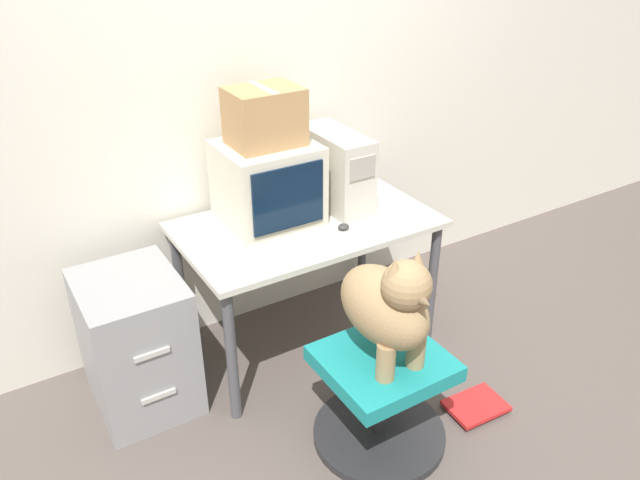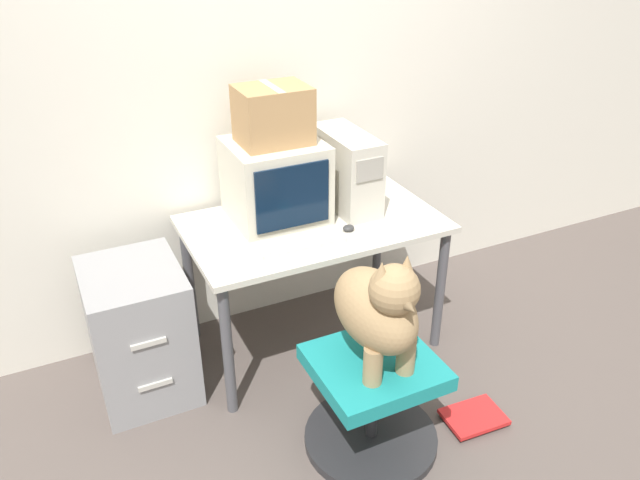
# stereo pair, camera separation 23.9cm
# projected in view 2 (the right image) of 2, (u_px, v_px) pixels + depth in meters

# --- Properties ---
(ground_plane) EXTENTS (12.00, 12.00, 0.00)m
(ground_plane) POSITION_uv_depth(u_px,v_px,m) (345.00, 380.00, 3.12)
(ground_plane) COLOR #564C47
(wall_back) EXTENTS (8.00, 0.05, 2.60)m
(wall_back) POSITION_uv_depth(u_px,v_px,m) (276.00, 84.00, 3.12)
(wall_back) COLOR silver
(wall_back) RESTS_ON ground_plane
(desk) EXTENTS (1.24, 0.73, 0.72)m
(desk) POSITION_uv_depth(u_px,v_px,m) (313.00, 237.00, 3.10)
(desk) COLOR beige
(desk) RESTS_ON ground_plane
(crt_monitor) EXTENTS (0.44, 0.42, 0.39)m
(crt_monitor) POSITION_uv_depth(u_px,v_px,m) (276.00, 181.00, 3.01)
(crt_monitor) COLOR beige
(crt_monitor) RESTS_ON desk
(pc_tower) EXTENTS (0.19, 0.46, 0.39)m
(pc_tower) POSITION_uv_depth(u_px,v_px,m) (347.00, 170.00, 3.13)
(pc_tower) COLOR beige
(pc_tower) RESTS_ON desk
(keyboard) EXTENTS (0.41, 0.15, 0.03)m
(keyboard) POSITION_uv_depth(u_px,v_px,m) (300.00, 242.00, 2.85)
(keyboard) COLOR beige
(keyboard) RESTS_ON desk
(computer_mouse) EXTENTS (0.06, 0.05, 0.03)m
(computer_mouse) POSITION_uv_depth(u_px,v_px,m) (349.00, 228.00, 2.96)
(computer_mouse) COLOR #333333
(computer_mouse) RESTS_ON desk
(office_chair) EXTENTS (0.59, 0.59, 0.46)m
(office_chair) POSITION_uv_depth(u_px,v_px,m) (373.00, 401.00, 2.66)
(office_chair) COLOR #262628
(office_chair) RESTS_ON ground_plane
(dog) EXTENTS (0.27, 0.50, 0.54)m
(dog) POSITION_uv_depth(u_px,v_px,m) (379.00, 308.00, 2.41)
(dog) COLOR #9E7F56
(dog) RESTS_ON office_chair
(filing_cabinet) EXTENTS (0.44, 0.53, 0.66)m
(filing_cabinet) POSITION_uv_depth(u_px,v_px,m) (140.00, 332.00, 2.93)
(filing_cabinet) COLOR gray
(filing_cabinet) RESTS_ON ground_plane
(cardboard_box) EXTENTS (0.32, 0.25, 0.27)m
(cardboard_box) POSITION_uv_depth(u_px,v_px,m) (273.00, 115.00, 2.85)
(cardboard_box) COLOR #A87F51
(cardboard_box) RESTS_ON crt_monitor
(book_stack_floor) EXTENTS (0.29, 0.22, 0.04)m
(book_stack_floor) POSITION_uv_depth(u_px,v_px,m) (473.00, 416.00, 2.87)
(book_stack_floor) COLOR #262628
(book_stack_floor) RESTS_ON ground_plane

